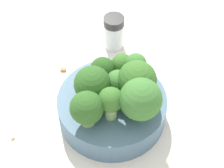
{
  "coord_description": "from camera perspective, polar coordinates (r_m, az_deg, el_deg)",
  "views": [
    {
      "loc": [
        -0.33,
        0.05,
        0.48
      ],
      "look_at": [
        0.0,
        0.0,
        0.08
      ],
      "focal_mm": 60.0,
      "sensor_mm": 36.0,
      "label": 1
    }
  ],
  "objects": [
    {
      "name": "ground_plane",
      "position": [
        0.58,
        0.0,
        -4.86
      ],
      "size": [
        3.0,
        3.0,
        0.0
      ],
      "primitive_type": "plane",
      "color": "silver"
    },
    {
      "name": "bowl",
      "position": [
        0.56,
        0.0,
        -3.63
      ],
      "size": [
        0.16,
        0.16,
        0.04
      ],
      "primitive_type": "cylinder",
      "color": "slate",
      "rests_on": "ground_plane"
    },
    {
      "name": "broccoli_floret_0",
      "position": [
        0.55,
        3.62,
        2.8
      ],
      "size": [
        0.03,
        0.03,
        0.05
      ],
      "color": "#84AD66",
      "rests_on": "bowl"
    },
    {
      "name": "broccoli_floret_1",
      "position": [
        0.52,
        -2.99,
        -0.07
      ],
      "size": [
        0.05,
        0.05,
        0.06
      ],
      "color": "#7A9E5B",
      "rests_on": "bowl"
    },
    {
      "name": "broccoli_floret_2",
      "position": [
        0.55,
        -1.43,
        2.16
      ],
      "size": [
        0.04,
        0.04,
        0.04
      ],
      "color": "#84AD66",
      "rests_on": "bowl"
    },
    {
      "name": "broccoli_floret_3",
      "position": [
        0.5,
        -0.19,
        -2.68
      ],
      "size": [
        0.04,
        0.04,
        0.06
      ],
      "color": "#8EB770",
      "rests_on": "bowl"
    },
    {
      "name": "broccoli_floret_4",
      "position": [
        0.5,
        -3.86,
        -3.78
      ],
      "size": [
        0.05,
        0.05,
        0.06
      ],
      "color": "#84AD66",
      "rests_on": "bowl"
    },
    {
      "name": "broccoli_floret_5",
      "position": [
        0.52,
        3.76,
        0.8
      ],
      "size": [
        0.06,
        0.06,
        0.07
      ],
      "color": "#7A9E5B",
      "rests_on": "bowl"
    },
    {
      "name": "broccoli_floret_6",
      "position": [
        0.5,
        4.38,
        -2.39
      ],
      "size": [
        0.06,
        0.06,
        0.07
      ],
      "color": "#84AD66",
      "rests_on": "bowl"
    },
    {
      "name": "broccoli_floret_7",
      "position": [
        0.53,
        0.88,
        0.29
      ],
      "size": [
        0.03,
        0.03,
        0.05
      ],
      "color": "#7A9E5B",
      "rests_on": "bowl"
    },
    {
      "name": "broccoli_floret_8",
      "position": [
        0.56,
        1.57,
        2.86
      ],
      "size": [
        0.03,
        0.03,
        0.04
      ],
      "color": "#84AD66",
      "rests_on": "bowl"
    },
    {
      "name": "pepper_shaker",
      "position": [
        0.66,
        0.28,
        7.91
      ],
      "size": [
        0.04,
        0.04,
        0.06
      ],
      "color": "silver",
      "rests_on": "ground_plane"
    },
    {
      "name": "almond_crumb_0",
      "position": [
        0.58,
        -14.92,
        -7.94
      ],
      "size": [
        0.01,
        0.01,
        0.01
      ],
      "primitive_type": "cube",
      "rotation": [
        0.0,
        0.0,
        5.26
      ],
      "color": "tan",
      "rests_on": "ground_plane"
    },
    {
      "name": "almond_crumb_2",
      "position": [
        0.64,
        -7.47,
        2.33
      ],
      "size": [
        0.01,
        0.01,
        0.01
      ],
      "primitive_type": "cube",
      "rotation": [
        0.0,
        0.0,
        4.54
      ],
      "color": "#AD7F4C",
      "rests_on": "ground_plane"
    }
  ]
}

